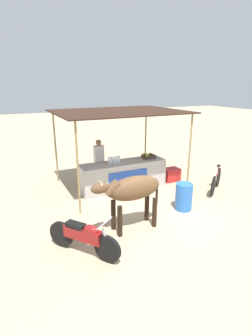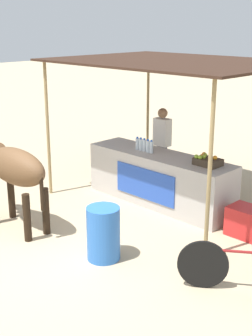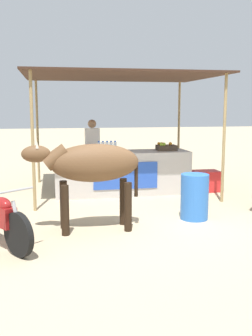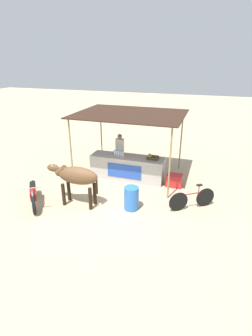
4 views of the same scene
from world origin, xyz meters
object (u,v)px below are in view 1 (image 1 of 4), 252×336
at_px(cooler_box, 171,175).
at_px(water_barrel, 184,197).
at_px(fruit_crate, 148,156).
at_px(motorcycle_parked, 84,236).
at_px(cow, 132,190).
at_px(bicycle_leaning, 216,181).
at_px(vendor_behind_counter, 99,162).
at_px(stall_counter, 123,175).

distance_m(cooler_box, water_barrel, 2.40).
distance_m(fruit_crate, motorcycle_parked, 4.60).
bearing_deg(cow, bicycle_leaning, 14.19).
relative_size(cooler_box, bicycle_leaning, 0.44).
bearing_deg(motorcycle_parked, bicycle_leaning, 15.75).
relative_size(vendor_behind_counter, cow, 0.90).
bearing_deg(stall_counter, water_barrel, -68.60).
xyz_separation_m(vendor_behind_counter, bicycle_leaning, (3.36, -2.32, -0.50)).
relative_size(stall_counter, cooler_box, 5.00).
height_order(cooler_box, water_barrel, water_barrel).
bearing_deg(fruit_crate, vendor_behind_counter, 156.46).
relative_size(vendor_behind_counter, bicycle_leaning, 1.20).
bearing_deg(motorcycle_parked, water_barrel, 13.54).
relative_size(fruit_crate, water_barrel, 0.55).
distance_m(fruit_crate, water_barrel, 2.37).
height_order(fruit_crate, cooler_box, fruit_crate).
xyz_separation_m(fruit_crate, motorcycle_parked, (-3.38, -3.06, -0.61)).
height_order(stall_counter, cow, cow).
relative_size(vendor_behind_counter, motorcycle_parked, 1.10).
bearing_deg(vendor_behind_counter, cooler_box, -18.45).
relative_size(water_barrel, cow, 0.44).
bearing_deg(cooler_box, vendor_behind_counter, 161.55).
bearing_deg(vendor_behind_counter, cow, -96.41).
height_order(vendor_behind_counter, motorcycle_parked, vendor_behind_counter).
xyz_separation_m(vendor_behind_counter, motorcycle_parked, (-1.76, -3.76, -0.42)).
bearing_deg(bicycle_leaning, stall_counter, 150.53).
bearing_deg(water_barrel, vendor_behind_counter, 116.16).
distance_m(stall_counter, cow, 2.74).
bearing_deg(cow, water_barrel, 8.55).
bearing_deg(cooler_box, motorcycle_parked, -145.98).
relative_size(water_barrel, motorcycle_parked, 0.53).
height_order(water_barrel, cow, cow).
xyz_separation_m(cow, bicycle_leaning, (3.72, 0.94, -0.69)).
height_order(vendor_behind_counter, cow, vendor_behind_counter).
bearing_deg(bicycle_leaning, motorcycle_parked, -164.25).
bearing_deg(stall_counter, cow, -110.91).
relative_size(stall_counter, vendor_behind_counter, 1.82).
bearing_deg(vendor_behind_counter, stall_counter, -51.85).
bearing_deg(motorcycle_parked, stall_counter, 51.95).
xyz_separation_m(fruit_crate, cow, (-1.98, -2.56, -0.00)).
bearing_deg(fruit_crate, cooler_box, -8.95).
xyz_separation_m(fruit_crate, vendor_behind_counter, (-1.61, 0.70, -0.19)).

